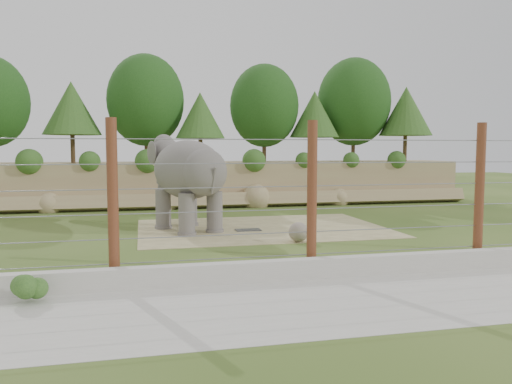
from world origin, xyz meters
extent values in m
plane|color=#37551B|center=(0.00, 0.00, 0.00)|extent=(90.00, 90.00, 0.00)
cube|color=#A2835F|center=(0.00, 13.00, 1.25)|extent=(30.00, 4.00, 2.50)
cube|color=#A2835F|center=(0.00, 10.70, 0.35)|extent=(30.00, 1.37, 1.07)
cylinder|color=#3F2B19|center=(-8.00, 12.50, 3.29)|extent=(0.24, 0.24, 1.58)
sphere|color=#173F12|center=(-8.00, 12.50, 5.42)|extent=(3.60, 3.60, 3.60)
cylinder|color=#3F2B19|center=(-4.00, 13.00, 3.46)|extent=(0.24, 0.24, 1.92)
sphere|color=#173F12|center=(-4.00, 13.00, 6.07)|extent=(4.40, 4.40, 4.40)
cylinder|color=#3F2B19|center=(-1.00, 11.80, 3.20)|extent=(0.24, 0.24, 1.40)
sphere|color=#173F12|center=(-1.00, 11.80, 5.10)|extent=(3.20, 3.20, 3.20)
cylinder|color=#3F2B19|center=(3.00, 12.80, 3.41)|extent=(0.24, 0.24, 1.82)
sphere|color=#173F12|center=(3.00, 12.80, 5.88)|extent=(4.16, 4.16, 4.16)
cylinder|color=#3F2B19|center=(6.00, 12.20, 3.25)|extent=(0.24, 0.24, 1.50)
sphere|color=#173F12|center=(6.00, 12.20, 5.29)|extent=(3.44, 3.44, 3.44)
cylinder|color=#3F2B19|center=(9.00, 13.20, 3.51)|extent=(0.24, 0.24, 2.03)
sphere|color=#173F12|center=(9.00, 13.20, 6.27)|extent=(4.64, 4.64, 4.64)
cylinder|color=#3F2B19|center=(12.00, 12.00, 3.32)|extent=(0.24, 0.24, 1.64)
sphere|color=#173F12|center=(12.00, 12.00, 5.55)|extent=(3.76, 3.76, 3.76)
cube|color=#918553|center=(0.50, 3.00, 0.01)|extent=(10.00, 7.00, 0.02)
cube|color=#262628|center=(-0.20, 2.54, 0.04)|extent=(1.00, 0.60, 0.03)
sphere|color=gray|center=(1.00, -0.30, 0.37)|extent=(0.69, 0.69, 0.69)
cube|color=#BBB8AC|center=(0.00, -5.00, 0.25)|extent=(26.00, 0.35, 0.50)
cube|color=#BBB8AC|center=(0.00, -7.00, 0.01)|extent=(26.00, 4.00, 0.01)
cylinder|color=#53281B|center=(-5.00, -4.50, 2.00)|extent=(0.26, 0.26, 4.00)
cylinder|color=#53281B|center=(0.00, -4.50, 2.00)|extent=(0.26, 0.26, 4.00)
cylinder|color=#53281B|center=(5.00, -4.50, 2.00)|extent=(0.26, 0.26, 4.00)
cylinder|color=gray|center=(0.00, -4.50, 0.50)|extent=(20.00, 0.02, 0.02)
cylinder|color=gray|center=(0.00, -4.50, 1.10)|extent=(20.00, 0.02, 0.02)
cylinder|color=gray|center=(0.00, -4.50, 1.70)|extent=(20.00, 0.02, 0.02)
cylinder|color=gray|center=(0.00, -4.50, 2.30)|extent=(20.00, 0.02, 0.02)
cylinder|color=gray|center=(0.00, -4.50, 2.90)|extent=(20.00, 0.02, 0.02)
cylinder|color=gray|center=(0.00, -4.50, 3.50)|extent=(20.00, 0.02, 0.02)
sphere|color=#2E5421|center=(-6.72, -5.80, 0.33)|extent=(0.64, 0.64, 0.64)
camera|label=1|loc=(-4.33, -16.77, 3.25)|focal=35.00mm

